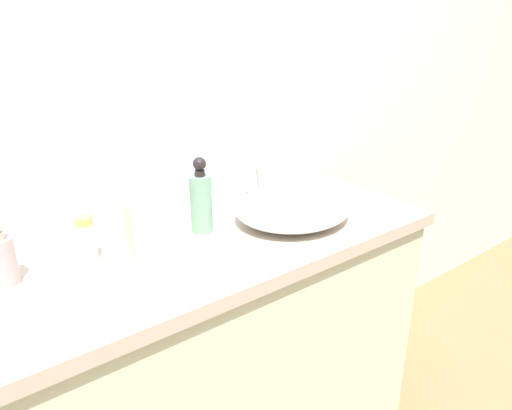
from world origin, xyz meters
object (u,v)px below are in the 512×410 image
Objects in this scene: lotion_bottle at (87,240)px; sink_basin at (293,207)px; soap_dispenser at (3,258)px; candle_jar at (346,189)px; tissue_box at (150,225)px; perfume_bottle at (201,200)px.

sink_basin is at bearing -11.29° from lotion_bottle.
candle_jar is (1.11, -0.07, -0.05)m from soap_dispenser.
sink_basin is 0.81m from soap_dispenser.
tissue_box is (0.16, -0.04, 0.01)m from lotion_bottle.
soap_dispenser is at bearing 171.85° from tissue_box.
candle_jar is at bearing -3.46° from soap_dispenser.
soap_dispenser is 0.75× the size of perfume_bottle.
tissue_box is (-0.18, -0.03, -0.02)m from perfume_bottle.
soap_dispenser reaches higher than sink_basin.
perfume_bottle is at bearing 9.00° from tissue_box.
sink_basin is 0.62m from lotion_bottle.
lotion_bottle reaches higher than candle_jar.
sink_basin is at bearing -10.02° from tissue_box.
perfume_bottle is (0.34, -0.01, 0.04)m from lotion_bottle.
lotion_bottle is 0.71× the size of tissue_box.
perfume_bottle is 4.72× the size of candle_jar.
soap_dispenser is (-0.80, 0.13, 0.02)m from sink_basin.
soap_dispenser is at bearing 177.59° from perfume_bottle.
lotion_bottle is at bearing 165.23° from tissue_box.
perfume_bottle is at bearing -2.34° from lotion_bottle.
tissue_box reaches higher than candle_jar.
perfume_bottle reaches higher than lotion_bottle.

